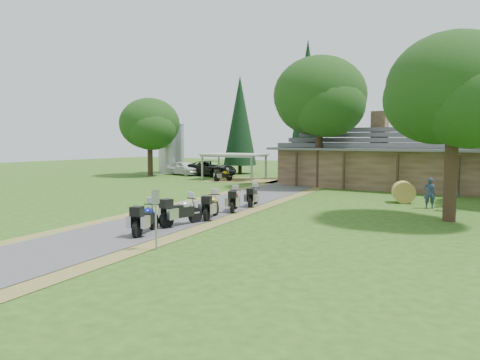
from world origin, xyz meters
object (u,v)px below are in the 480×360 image
Objects in this scene: motorcycle_row_d at (234,199)px; motorcycle_row_e at (253,195)px; carport at (234,167)px; silo at (171,147)px; hay_bale at (403,192)px; motorcycle_row_c at (211,205)px; motorcycle_carport_a at (223,175)px; car_dark_suv at (211,165)px; motorcycle_row_a at (146,217)px; lodge at (413,157)px; motorcycle_row_b at (181,210)px; car_white_sedan at (184,166)px.

motorcycle_row_e is at bearing -22.57° from motorcycle_row_d.
silo is at bearing 154.78° from carport.
hay_bale is at bearing -65.37° from motorcycle_row_d.
hay_bale is (6.33, 11.03, -0.04)m from motorcycle_row_c.
silo is at bearing 82.86° from motorcycle_carport_a.
motorcycle_row_a is at bearing -140.00° from car_dark_suv.
car_dark_suv reaches higher than motorcycle_carport_a.
silo is at bearing 158.16° from hay_bale.
motorcycle_row_c is (0.02, 4.43, -0.02)m from motorcycle_row_a.
hay_bale is (22.18, -10.17, -0.56)m from car_dark_suv.
motorcycle_row_d is at bearing 165.57° from motorcycle_row_e.
motorcycle_row_b is at bearing -101.61° from lodge.
motorcycle_row_d is (18.69, -18.03, -0.29)m from car_white_sedan.
car_dark_suv reaches higher than car_white_sedan.
motorcycle_carport_a is (-15.94, -3.55, -1.84)m from lodge.
silo is at bearing 24.28° from motorcycle_row_c.
motorcycle_row_a reaches higher than motorcycle_row_e.
motorcycle_row_b is 22.22m from motorcycle_carport_a.
lodge is at bearing -1.85° from carport.
motorcycle_row_b is 1.05× the size of motorcycle_row_c.
motorcycle_row_d is (-0.38, 4.80, -0.06)m from motorcycle_row_b.
lodge is 9.74m from hay_bale.
motorcycle_row_a is at bearing -112.33° from hay_bale.
motorcycle_row_e is (-0.17, 2.23, -0.04)m from motorcycle_row_d.
hay_bale is at bearing -66.61° from motorcycle_row_e.
motorcycle_row_a is at bearing -132.49° from motorcycle_carport_a.
car_white_sedan reaches higher than motorcycle_row_d.
silo is 13.00m from motorcycle_carport_a.
car_dark_suv is at bearing -12.04° from silo.
silo is 33.77m from motorcycle_row_b.
lodge is 16.41× the size of hay_bale.
silo reaches higher than motorcycle_row_c.
carport is 4.92m from car_dark_suv.
silo is at bearing 19.13° from motorcycle_row_a.
lodge is at bearing -83.80° from car_dark_suv.
motorcycle_row_b is at bearing -137.65° from car_dark_suv.
silo reaches higher than car_white_sedan.
car_dark_suv is (-4.39, 2.22, -0.03)m from carport.
motorcycle_row_a is 24.13m from motorcycle_carport_a.
motorcycle_row_b is (0.01, 2.19, 0.02)m from motorcycle_row_a.
motorcycle_row_b is 4.81m from motorcycle_row_d.
lodge is 27.45m from silo.
car_dark_suv is 22.44m from motorcycle_row_e.
car_dark_suv is at bearing 66.33° from motorcycle_carport_a.
car_dark_suv is 3.55× the size of motorcycle_carport_a.
car_white_sedan is at bearing 30.71° from motorcycle_row_e.
lodge is 20.55m from car_dark_suv.
hay_bale is at bearing -106.34° from car_dark_suv.
lodge reaches higher than motorcycle_row_e.
lodge reaches higher than car_dark_suv.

